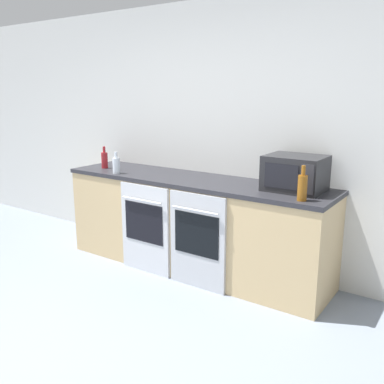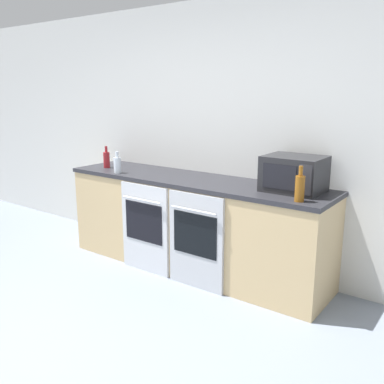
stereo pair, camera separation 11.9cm
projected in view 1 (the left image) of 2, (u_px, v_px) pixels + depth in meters
The scene contains 9 objects.
ground_plane at pixel (17, 371), 2.74m from camera, with size 16.00×16.00×0.00m, color gray.
wall_back at pixel (213, 136), 4.31m from camera, with size 10.00×0.06×2.60m.
counter_back at pixel (193, 224), 4.23m from camera, with size 2.76×0.67×0.92m.
oven_left at pixel (145, 228), 4.14m from camera, with size 0.58×0.06×0.87m.
oven_right at pixel (197, 241), 3.80m from camera, with size 0.58×0.06×0.87m.
microwave at pixel (295, 173), 3.59m from camera, with size 0.48×0.39×0.30m.
bottle_amber at pixel (302, 187), 3.26m from camera, with size 0.07×0.07×0.28m.
bottle_red at pixel (105, 160), 4.63m from camera, with size 0.07×0.07×0.24m.
bottle_clear at pixel (116, 165), 4.34m from camera, with size 0.08×0.08×0.22m.
Camera 1 is at (2.28, -1.34, 1.75)m, focal length 40.00 mm.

